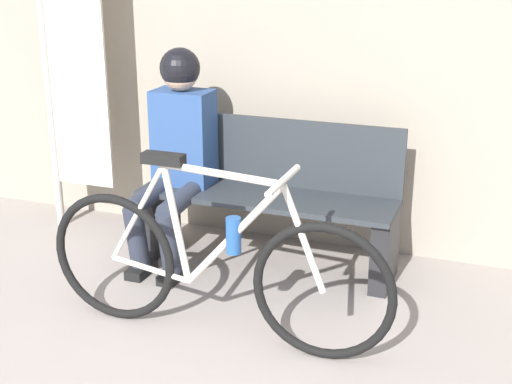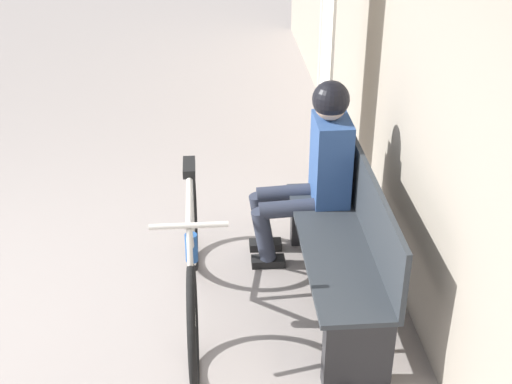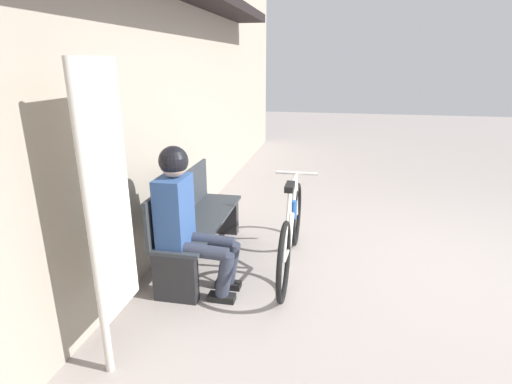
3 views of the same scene
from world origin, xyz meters
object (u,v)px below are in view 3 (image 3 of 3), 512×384
Objects in this scene: park_bench_near at (197,224)px; bicycle at (291,231)px; person_seated at (186,212)px; banner_pole at (105,204)px.

park_bench_near is 0.90m from bicycle.
park_bench_near is 1.19× the size of person_seated.
bicycle is 1.03m from person_seated.
person_seated is at bearing -168.64° from park_bench_near.
park_bench_near is 1.50m from banner_pole.
person_seated is 0.90m from banner_pole.
park_bench_near is 0.63m from person_seated.
person_seated reaches higher than bicycle.
bicycle is 0.92× the size of banner_pole.
banner_pole reaches higher than park_bench_near.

